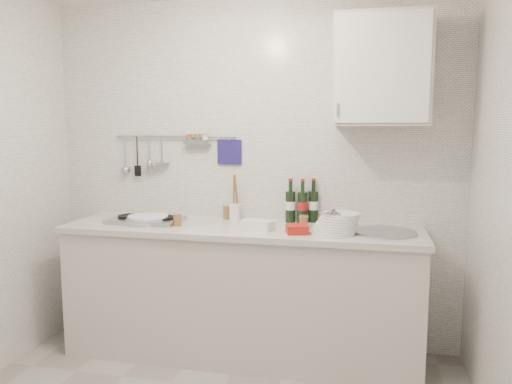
% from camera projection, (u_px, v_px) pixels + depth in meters
% --- Properties ---
extents(back_wall, '(3.00, 0.02, 2.50)m').
position_uv_depth(back_wall, '(251.00, 174.00, 3.65)').
color(back_wall, silver).
rests_on(back_wall, floor).
extents(counter, '(2.44, 0.64, 0.96)m').
position_uv_depth(counter, '(242.00, 295.00, 3.46)').
color(counter, beige).
rests_on(counter, floor).
extents(wall_rail, '(0.98, 0.09, 0.34)m').
position_uv_depth(wall_rail, '(173.00, 149.00, 3.72)').
color(wall_rail, '#93969B').
rests_on(wall_rail, back_wall).
extents(wall_cabinet, '(0.60, 0.38, 0.70)m').
position_uv_depth(wall_cabinet, '(382.00, 71.00, 3.18)').
color(wall_cabinet, beige).
rests_on(wall_cabinet, back_wall).
extents(plate_stack_hob, '(0.31, 0.30, 0.05)m').
position_uv_depth(plate_stack_hob, '(146.00, 219.00, 3.51)').
color(plate_stack_hob, '#5061B5').
rests_on(plate_stack_hob, counter).
extents(plate_stack_sink, '(0.32, 0.30, 0.14)m').
position_uv_depth(plate_stack_sink, '(337.00, 224.00, 3.18)').
color(plate_stack_sink, white).
rests_on(plate_stack_sink, counter).
extents(wine_bottles, '(0.23, 0.12, 0.31)m').
position_uv_depth(wine_bottles, '(302.00, 201.00, 3.52)').
color(wine_bottles, black).
rests_on(wine_bottles, counter).
extents(butter_dish, '(0.23, 0.17, 0.06)m').
position_uv_depth(butter_dish, '(258.00, 225.00, 3.28)').
color(butter_dish, white).
rests_on(butter_dish, counter).
extents(strawberry_punnet, '(0.17, 0.17, 0.06)m').
position_uv_depth(strawberry_punnet, '(297.00, 229.00, 3.17)').
color(strawberry_punnet, red).
rests_on(strawberry_punnet, counter).
extents(utensil_crock, '(0.08, 0.08, 0.34)m').
position_uv_depth(utensil_crock, '(235.00, 210.00, 3.60)').
color(utensil_crock, white).
rests_on(utensil_crock, counter).
extents(jar_a, '(0.07, 0.07, 0.11)m').
position_uv_depth(jar_a, '(228.00, 212.00, 3.67)').
color(jar_a, brown).
rests_on(jar_a, counter).
extents(jar_b, '(0.07, 0.07, 0.09)m').
position_uv_depth(jar_b, '(324.00, 219.00, 3.41)').
color(jar_b, brown).
rests_on(jar_b, counter).
extents(jar_c, '(0.06, 0.06, 0.08)m').
position_uv_depth(jar_c, '(304.00, 221.00, 3.36)').
color(jar_c, brown).
rests_on(jar_c, counter).
extents(jar_d, '(0.06, 0.06, 0.09)m').
position_uv_depth(jar_d, '(177.00, 219.00, 3.41)').
color(jar_d, brown).
rests_on(jar_d, counter).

